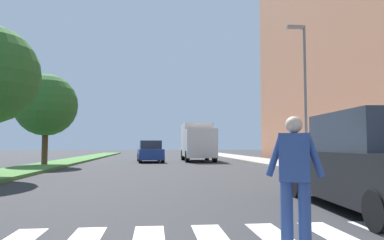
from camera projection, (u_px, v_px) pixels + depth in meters
ground_plane at (165, 163)px, 27.17m from camera, size 140.00×140.00×0.00m
median_strip at (58, 164)px, 24.44m from camera, size 2.52×64.00×0.15m
tree_far at (46, 105)px, 22.60m from camera, size 3.84×3.84×5.58m
sidewalk_right at (272, 162)px, 25.96m from camera, size 3.00×64.00×0.15m
street_lamp_right at (303, 82)px, 19.11m from camera, size 1.02×0.24×7.50m
pedestrian_performer at (295, 175)px, 4.68m from camera, size 0.71×0.39×1.69m
suv_crossing at (371, 164)px, 7.36m from camera, size 2.21×4.70×1.97m
sedan_midblock at (150, 152)px, 28.15m from camera, size 2.17×4.44×1.65m
truck_box_delivery at (198, 141)px, 29.98m from camera, size 2.40×6.20×3.10m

